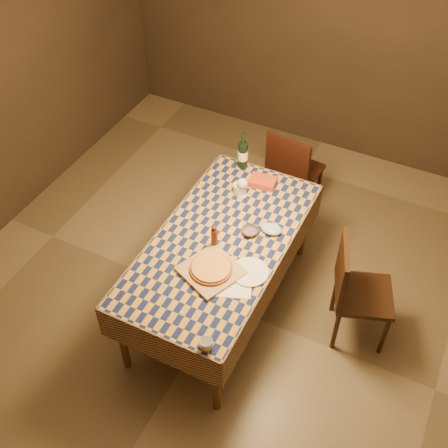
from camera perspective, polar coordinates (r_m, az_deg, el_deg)
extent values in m
plane|color=brown|center=(4.72, -0.27, -8.15)|extent=(5.00, 5.00, 0.00)
cube|color=#34271D|center=(5.73, 11.60, 19.06)|extent=(4.50, 0.10, 2.70)
cylinder|color=brown|center=(4.14, -10.37, -11.26)|extent=(0.06, 0.06, 0.75)
cylinder|color=brown|center=(3.90, -0.77, -15.58)|extent=(0.06, 0.06, 0.75)
cylinder|color=brown|center=(5.06, 0.07, 2.74)|extent=(0.06, 0.06, 0.75)
cylinder|color=brown|center=(4.86, 8.13, 0.03)|extent=(0.06, 0.06, 0.75)
cube|color=brown|center=(4.15, -0.31, -2.00)|extent=(0.90, 1.80, 0.03)
cube|color=brown|center=(4.13, -0.31, -1.81)|extent=(0.92, 1.82, 0.02)
cube|color=brown|center=(3.76, -6.70, -12.41)|extent=(0.94, 0.01, 0.30)
cube|color=brown|center=(4.84, 4.57, 4.14)|extent=(0.94, 0.01, 0.30)
cube|color=brown|center=(4.40, -5.72, -1.09)|extent=(0.01, 1.84, 0.30)
cube|color=brown|center=(4.12, 5.51, -5.23)|extent=(0.01, 1.84, 0.30)
cube|color=#AA8250|center=(3.92, -1.32, -4.77)|extent=(0.49, 0.49, 0.02)
cylinder|color=#923F18|center=(3.91, -1.33, -4.58)|extent=(0.38, 0.38, 0.02)
cylinder|color=orange|center=(3.89, -1.33, -4.43)|extent=(0.34, 0.34, 0.01)
cylinder|color=#4B1E11|center=(4.04, -0.99, -1.42)|extent=(0.06, 0.06, 0.16)
sphere|color=#4B1E11|center=(3.96, -1.01, -0.43)|extent=(0.04, 0.04, 0.04)
imported|color=#644954|center=(4.17, 2.66, -0.76)|extent=(0.17, 0.17, 0.04)
cylinder|color=silver|center=(4.49, 1.86, 2.95)|extent=(0.07, 0.07, 0.01)
cylinder|color=silver|center=(4.46, 1.88, 3.35)|extent=(0.01, 0.01, 0.08)
sphere|color=silver|center=(4.40, 1.90, 4.15)|extent=(0.08, 0.08, 0.08)
ellipsoid|color=#3D0714|center=(4.41, 1.90, 4.05)|extent=(0.05, 0.05, 0.03)
cylinder|color=black|center=(4.69, 1.92, 7.03)|extent=(0.10, 0.10, 0.24)
cylinder|color=black|center=(4.59, 1.97, 8.67)|extent=(0.04, 0.04, 0.10)
cylinder|color=#EDE8CA|center=(4.69, 1.92, 7.03)|extent=(0.10, 0.10, 0.09)
cylinder|color=silver|center=(4.48, 1.62, 3.60)|extent=(0.13, 0.13, 0.09)
cube|color=#B63D18|center=(4.58, 3.96, 4.30)|extent=(0.23, 0.17, 0.05)
cylinder|color=silver|center=(3.92, 2.62, -4.90)|extent=(0.34, 0.34, 0.02)
imported|color=white|center=(3.54, -1.84, -12.10)|extent=(0.11, 0.11, 0.07)
cube|color=white|center=(3.85, 0.64, -6.17)|extent=(0.35, 0.32, 0.00)
ellipsoid|color=#A6B3D5|center=(4.19, 4.84, -0.51)|extent=(0.18, 0.14, 0.05)
cube|color=black|center=(5.27, 7.27, 5.41)|extent=(0.47, 0.47, 0.04)
cube|color=black|center=(4.97, 6.44, 6.42)|extent=(0.42, 0.09, 0.46)
cylinder|color=black|center=(5.49, 9.59, 3.83)|extent=(0.04, 0.04, 0.43)
cylinder|color=black|center=(5.60, 6.30, 5.19)|extent=(0.04, 0.04, 0.43)
cylinder|color=black|center=(5.24, 7.85, 1.69)|extent=(0.04, 0.04, 0.43)
cylinder|color=black|center=(5.35, 4.45, 3.15)|extent=(0.04, 0.04, 0.43)
cube|color=black|center=(4.33, 14.02, -7.01)|extent=(0.54, 0.54, 0.04)
cube|color=black|center=(4.11, 11.87, -4.66)|extent=(0.17, 0.41, 0.46)
cylinder|color=black|center=(4.44, 15.94, -10.85)|extent=(0.04, 0.04, 0.43)
cylinder|color=black|center=(4.66, 15.61, -7.21)|extent=(0.04, 0.04, 0.43)
cylinder|color=black|center=(4.39, 11.26, -10.58)|extent=(0.04, 0.04, 0.43)
cylinder|color=black|center=(4.60, 11.18, -6.90)|extent=(0.04, 0.04, 0.43)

